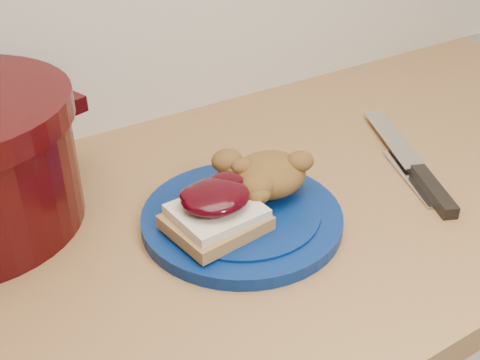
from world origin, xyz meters
TOP-DOWN VIEW (x-y plane):
  - plate at (-0.00, 1.48)m, footprint 0.25×0.25m
  - sandwich at (-0.05, 1.46)m, footprint 0.12×0.10m
  - stuffing_mound at (0.05, 1.49)m, footprint 0.10×0.09m
  - chef_knife at (0.26, 1.43)m, footprint 0.15×0.28m
  - butter_knife at (0.25, 1.44)m, footprint 0.07×0.14m

SIDE VIEW (x-z plane):
  - butter_knife at x=0.25m, z-range 0.90..0.90m
  - plate at x=0.00m, z-range 0.90..0.92m
  - chef_knife at x=0.26m, z-range 0.90..0.92m
  - sandwich at x=-0.05m, z-range 0.92..0.97m
  - stuffing_mound at x=0.05m, z-range 0.92..0.97m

